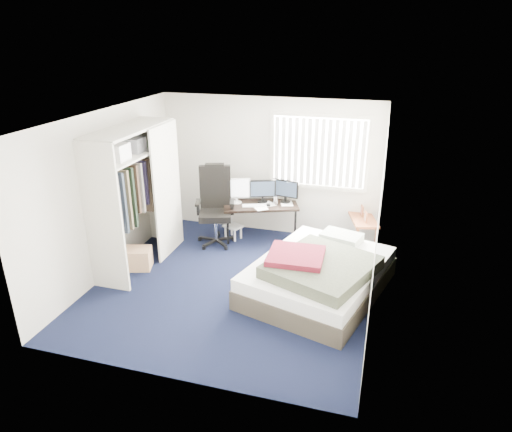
{
  "coord_description": "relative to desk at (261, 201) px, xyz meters",
  "views": [
    {
      "loc": [
        1.98,
        -5.66,
        3.55
      ],
      "look_at": [
        0.24,
        0.4,
        0.98
      ],
      "focal_mm": 32.0,
      "sensor_mm": 36.0,
      "label": 1
    }
  ],
  "objects": [
    {
      "name": "bed",
      "position": [
        1.32,
        -1.64,
        -0.4
      ],
      "size": [
        2.18,
        2.55,
        0.71
      ],
      "color": "#393329",
      "rests_on": "ground"
    },
    {
      "name": "office_chair",
      "position": [
        -0.72,
        -0.4,
        -0.16
      ],
      "size": [
        0.83,
        0.83,
        1.4
      ],
      "color": "black",
      "rests_on": "ground"
    },
    {
      "name": "nightstand",
      "position": [
        1.82,
        0.09,
        -0.22
      ],
      "size": [
        0.6,
        0.87,
        0.72
      ],
      "color": "brown",
      "rests_on": "ground"
    },
    {
      "name": "desk",
      "position": [
        0.0,
        0.0,
        0.0
      ],
      "size": [
        1.46,
        1.04,
        1.11
      ],
      "color": "black",
      "rests_on": "ground"
    },
    {
      "name": "footstool",
      "position": [
        -0.46,
        -0.2,
        -0.5
      ],
      "size": [
        0.39,
        0.36,
        0.26
      ],
      "color": "white",
      "rests_on": "ground"
    },
    {
      "name": "closet",
      "position": [
        -1.61,
        -1.49,
        0.65
      ],
      "size": [
        0.64,
        1.84,
        2.22
      ],
      "color": "beige",
      "rests_on": "ground"
    },
    {
      "name": "pine_box",
      "position": [
        -1.59,
        -1.7,
        -0.53
      ],
      "size": [
        0.52,
        0.45,
        0.33
      ],
      "primitive_type": "cube",
      "rotation": [
        0.0,
        0.0,
        0.29
      ],
      "color": "tan",
      "rests_on": "ground"
    },
    {
      "name": "ground",
      "position": [
        0.06,
        -1.76,
        -0.7
      ],
      "size": [
        4.2,
        4.2,
        0.0
      ],
      "primitive_type": "plane",
      "color": "black",
      "rests_on": "ground"
    },
    {
      "name": "room_shell",
      "position": [
        0.06,
        -1.76,
        0.81
      ],
      "size": [
        4.2,
        4.2,
        4.2
      ],
      "color": "silver",
      "rests_on": "ground"
    },
    {
      "name": "window_assembly",
      "position": [
        0.96,
        0.29,
        0.9
      ],
      "size": [
        1.72,
        0.09,
        1.32
      ],
      "color": "white",
      "rests_on": "ground"
    }
  ]
}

